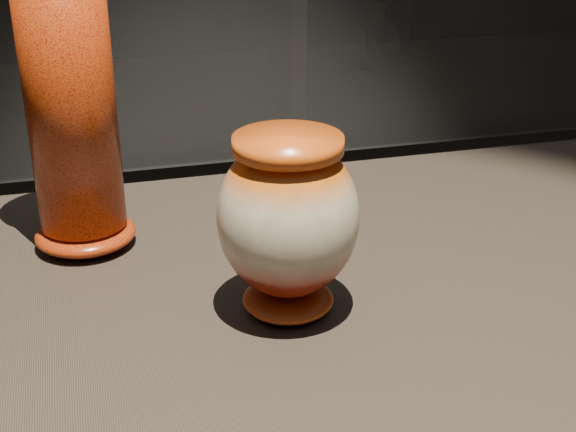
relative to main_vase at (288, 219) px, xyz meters
name	(u,v)px	position (x,y,z in m)	size (l,w,h in m)	color
main_vase	(288,219)	(0.00, 0.00, 0.00)	(0.15, 0.15, 0.18)	maroon
tall_vase	(70,98)	(-0.18, 0.20, 0.08)	(0.14, 0.14, 0.36)	#BC460C
back_shelf	(121,0)	(0.09, 3.48, -0.36)	(2.00, 0.60, 0.90)	black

